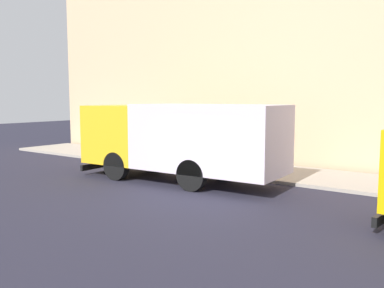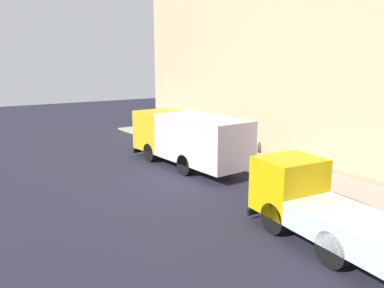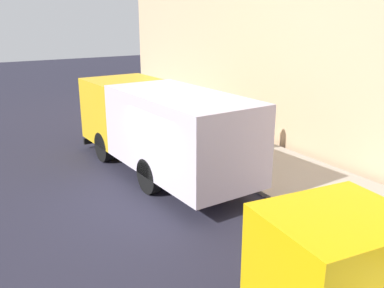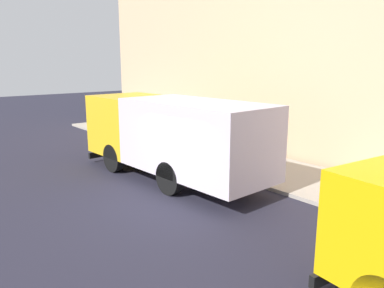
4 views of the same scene
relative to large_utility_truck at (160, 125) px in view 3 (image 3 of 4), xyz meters
name	(u,v)px [view 3 (image 3 of 4)]	position (x,y,z in m)	size (l,w,h in m)	color
ground	(147,200)	(-1.34, -1.76, -1.64)	(80.00, 80.00, 0.00)	#23222F
sidewalk	(274,168)	(3.39, -1.76, -1.58)	(3.47, 30.00, 0.12)	#A39A8E
large_utility_truck	(160,125)	(0.00, 0.00, 0.00)	(2.85, 7.98, 2.84)	gold
pedestrian_walking	(257,127)	(3.94, -0.09, -0.60)	(0.42, 0.42, 1.73)	#504946
street_sign_post	(202,117)	(2.05, 0.69, -0.14)	(0.44, 0.08, 2.31)	#4C5156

